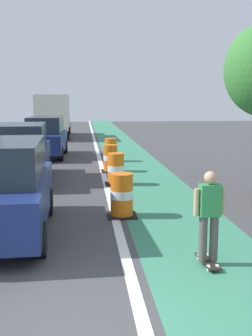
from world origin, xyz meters
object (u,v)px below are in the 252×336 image
object	(u,v)px
skateboarder_on_lane	(209,215)
parked_suv_third	(46,137)
traffic_barrel_front	(122,195)
delivery_truck_down_block	(54,113)
traffic_barrel_mid	(116,169)
traffic_barrel_far	(111,150)
traffic_barrel_back	(110,159)
parked_suv_second	(22,152)
parked_suv_nearest	(3,188)

from	to	relation	value
skateboarder_on_lane	parked_suv_third	bearing A→B (deg)	105.77
traffic_barrel_front	delivery_truck_down_block	xyz separation A→B (m)	(-3.19, 22.26, 1.31)
traffic_barrel_mid	delivery_truck_down_block	world-z (taller)	delivery_truck_down_block
skateboarder_on_lane	traffic_barrel_mid	bearing A→B (deg)	98.60
skateboarder_on_lane	traffic_barrel_far	distance (m)	12.61
traffic_barrel_far	traffic_barrel_mid	bearing A→B (deg)	-91.94
traffic_barrel_far	traffic_barrel_back	bearing A→B (deg)	-94.12
parked_suv_second	parked_suv_third	bearing A→B (deg)	87.14
parked_suv_third	traffic_barrel_back	bearing A→B (deg)	-57.33
parked_suv_third	traffic_barrel_back	distance (m)	5.53
parked_suv_nearest	skateboarder_on_lane	bearing A→B (deg)	-28.32
parked_suv_third	delivery_truck_down_block	size ratio (longest dim) A/B	0.61
skateboarder_on_lane	traffic_barrel_front	distance (m)	3.49
skateboarder_on_lane	traffic_barrel_back	size ratio (longest dim) A/B	1.55
parked_suv_second	traffic_barrel_front	xyz separation A→B (m)	(3.15, -4.98, -0.50)
skateboarder_on_lane	traffic_barrel_back	world-z (taller)	skateboarder_on_lane
parked_suv_nearest	traffic_barrel_front	size ratio (longest dim) A/B	4.27
delivery_truck_down_block	traffic_barrel_mid	bearing A→B (deg)	-79.67
parked_suv_second	delivery_truck_down_block	distance (m)	17.29
parked_suv_second	traffic_barrel_front	bearing A→B (deg)	-57.74
skateboarder_on_lane	traffic_barrel_mid	distance (m)	7.24
parked_suv_nearest	delivery_truck_down_block	distance (m)	23.43
parked_suv_nearest	parked_suv_second	size ratio (longest dim) A/B	1.00
skateboarder_on_lane	delivery_truck_down_block	world-z (taller)	delivery_truck_down_block
traffic_barrel_far	parked_suv_second	bearing A→B (deg)	-128.70
skateboarder_on_lane	traffic_barrel_front	world-z (taller)	skateboarder_on_lane
parked_suv_third	traffic_barrel_far	bearing A→B (deg)	-30.15
traffic_barrel_mid	traffic_barrel_back	distance (m)	2.64
parked_suv_third	traffic_barrel_mid	world-z (taller)	parked_suv_third
traffic_barrel_far	parked_suv_third	bearing A→B (deg)	149.85
parked_suv_second	parked_suv_nearest	bearing A→B (deg)	-85.36
traffic_barrel_front	traffic_barrel_far	size ratio (longest dim) A/B	1.00
traffic_barrel_mid	traffic_barrel_far	world-z (taller)	same
traffic_barrel_front	traffic_barrel_far	world-z (taller)	same
traffic_barrel_mid	delivery_truck_down_block	bearing A→B (deg)	100.33
delivery_truck_down_block	traffic_barrel_back	bearing A→B (deg)	-78.05
traffic_barrel_front	traffic_barrel_back	world-z (taller)	same
parked_suv_nearest	delivery_truck_down_block	xyz separation A→B (m)	(-0.54, 23.41, 0.81)
skateboarder_on_lane	parked_suv_second	world-z (taller)	parked_suv_second
traffic_barrel_mid	skateboarder_on_lane	bearing A→B (deg)	-81.40
traffic_barrel_front	traffic_barrel_mid	size ratio (longest dim) A/B	1.00
parked_suv_nearest	traffic_barrel_far	bearing A→B (deg)	74.10
traffic_barrel_front	traffic_barrel_mid	world-z (taller)	same
traffic_barrel_back	traffic_barrel_far	distance (m)	2.80
parked_suv_third	delivery_truck_down_block	distance (m)	11.12
parked_suv_second	traffic_barrel_back	bearing A→B (deg)	25.34
delivery_truck_down_block	traffic_barrel_far	bearing A→B (deg)	-74.73
parked_suv_second	traffic_barrel_back	world-z (taller)	parked_suv_second
traffic_barrel_back	traffic_barrel_mid	bearing A→B (deg)	-89.62
parked_suv_nearest	traffic_barrel_far	xyz separation A→B (m)	(2.98, 10.48, -0.50)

